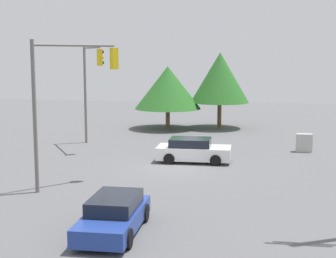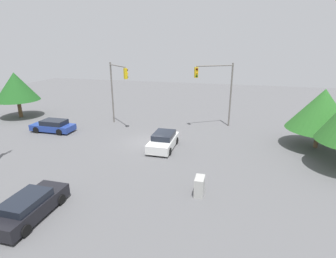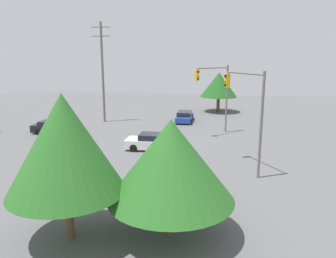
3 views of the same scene
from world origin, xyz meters
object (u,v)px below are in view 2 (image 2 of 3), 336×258
traffic_signal_main (218,84)px  electrical_cabinet (199,186)px  traffic_signal_cross (117,84)px  sedan_white (163,141)px  sedan_blue (53,126)px  sedan_dark (29,206)px

traffic_signal_main → electrical_cabinet: bearing=59.5°
traffic_signal_cross → sedan_white: bearing=5.7°
traffic_signal_main → electrical_cabinet: size_ratio=5.89×
sedan_white → electrical_cabinet: (-6.82, -4.20, -0.08)m
traffic_signal_main → sedan_blue: bearing=-11.3°
sedan_blue → traffic_signal_main: (5.97, -16.58, 4.16)m
sedan_blue → traffic_signal_cross: (3.75, -5.86, 4.15)m
sedan_dark → electrical_cabinet: size_ratio=3.75×
sedan_blue → sedan_dark: sedan_dark is taller
sedan_white → sedan_dark: sedan_white is taller
electrical_cabinet → traffic_signal_cross: bearing=42.1°
sedan_blue → sedan_dark: size_ratio=1.01×
sedan_blue → traffic_signal_cross: 8.10m
traffic_signal_main → electrical_cabinet: traffic_signal_main is taller
sedan_blue → sedan_white: bearing=-96.8°
sedan_white → traffic_signal_main: (7.46, -4.04, 4.11)m
traffic_signal_cross → electrical_cabinet: traffic_signal_cross is taller
sedan_blue → electrical_cabinet: sedan_blue is taller
sedan_dark → electrical_cabinet: bearing=27.6°
electrical_cabinet → traffic_signal_main: bearing=0.7°
traffic_signal_cross → electrical_cabinet: size_ratio=5.87×
sedan_dark → electrical_cabinet: (4.46, -8.54, -0.05)m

